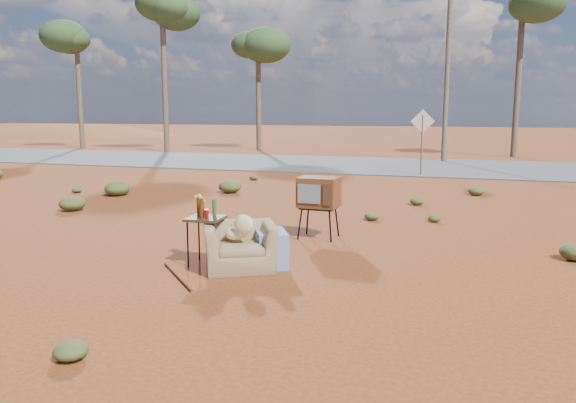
% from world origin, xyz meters
% --- Properties ---
extents(ground, '(140.00, 140.00, 0.00)m').
position_xyz_m(ground, '(0.00, 0.00, 0.00)').
color(ground, brown).
rests_on(ground, ground).
extents(highway, '(140.00, 7.00, 0.04)m').
position_xyz_m(highway, '(0.00, 15.00, 0.02)').
color(highway, '#565659').
rests_on(highway, ground).
extents(dirt_mound, '(26.00, 18.00, 2.00)m').
position_xyz_m(dirt_mound, '(-30.00, 34.00, 0.00)').
color(dirt_mound, brown).
rests_on(dirt_mound, ground).
extents(armchair, '(1.26, 1.16, 0.85)m').
position_xyz_m(armchair, '(0.08, -0.03, 0.39)').
color(armchair, olive).
rests_on(armchair, ground).
extents(tv_unit, '(0.68, 0.56, 1.05)m').
position_xyz_m(tv_unit, '(0.57, 2.05, 0.78)').
color(tv_unit, black).
rests_on(tv_unit, ground).
extents(side_table, '(0.50, 0.50, 0.97)m').
position_xyz_m(side_table, '(-0.54, -0.03, 0.71)').
color(side_table, '#3C2A16').
rests_on(side_table, ground).
extents(rusty_bar, '(0.93, 0.99, 0.04)m').
position_xyz_m(rusty_bar, '(-0.60, -0.73, 0.02)').
color(rusty_bar, '#492313').
rests_on(rusty_bar, ground).
extents(road_sign, '(0.78, 0.06, 2.19)m').
position_xyz_m(road_sign, '(1.50, 12.00, 1.50)').
color(road_sign, brown).
rests_on(road_sign, ground).
extents(eucalyptus_far_left, '(3.20, 3.20, 7.10)m').
position_xyz_m(eucalyptus_far_left, '(-18.00, 20.00, 5.94)').
color(eucalyptus_far_left, brown).
rests_on(eucalyptus_far_left, ground).
extents(eucalyptus_left, '(3.20, 3.20, 8.10)m').
position_xyz_m(eucalyptus_left, '(-12.00, 19.00, 6.92)').
color(eucalyptus_left, brown).
rests_on(eucalyptus_left, ground).
extents(eucalyptus_near_left, '(3.20, 3.20, 6.60)m').
position_xyz_m(eucalyptus_near_left, '(-8.00, 22.00, 5.45)').
color(eucalyptus_near_left, brown).
rests_on(eucalyptus_near_left, ground).
extents(eucalyptus_center, '(3.20, 3.20, 7.60)m').
position_xyz_m(eucalyptus_center, '(5.00, 21.00, 6.43)').
color(eucalyptus_center, brown).
rests_on(eucalyptus_center, ground).
extents(utility_pole_center, '(1.40, 0.20, 8.00)m').
position_xyz_m(utility_pole_center, '(2.00, 17.50, 4.15)').
color(utility_pole_center, brown).
rests_on(utility_pole_center, ground).
extents(scrub_patch, '(17.49, 8.07, 0.33)m').
position_xyz_m(scrub_patch, '(-0.82, 4.41, 0.14)').
color(scrub_patch, '#475625').
rests_on(scrub_patch, ground).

